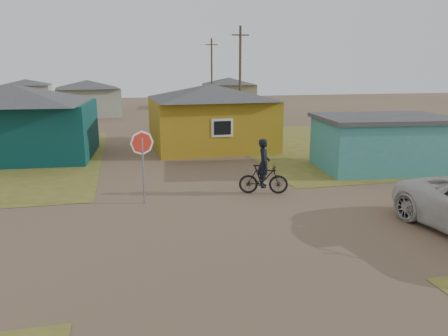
{
  "coord_description": "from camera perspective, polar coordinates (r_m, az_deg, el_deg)",
  "views": [
    {
      "loc": [
        -2.84,
        -12.15,
        4.94
      ],
      "look_at": [
        0.72,
        3.0,
        1.3
      ],
      "focal_mm": 35.0,
      "sensor_mm": 36.0,
      "label": 1
    }
  ],
  "objects": [
    {
      "name": "ground",
      "position": [
        13.42,
        -0.07,
        -8.44
      ],
      "size": [
        120.0,
        120.0,
        0.0
      ],
      "primitive_type": "plane",
      "color": "brown"
    },
    {
      "name": "grass_ne",
      "position": [
        30.67,
        20.33,
        3.09
      ],
      "size": [
        20.0,
        18.0,
        0.0
      ],
      "primitive_type": "cube",
      "color": "olive",
      "rests_on": "ground"
    },
    {
      "name": "house_teal",
      "position": [
        26.43,
        -25.64,
        5.61
      ],
      "size": [
        8.93,
        7.08,
        4.0
      ],
      "color": "#093232",
      "rests_on": "ground"
    },
    {
      "name": "house_yellow",
      "position": [
        26.85,
        -1.69,
        6.88
      ],
      "size": [
        7.72,
        6.76,
        3.9
      ],
      "color": "#9D7A18",
      "rests_on": "ground"
    },
    {
      "name": "shed_turquoise",
      "position": [
        22.66,
        20.02,
        3.15
      ],
      "size": [
        6.71,
        4.93,
        2.6
      ],
      "color": "teal",
      "rests_on": "ground"
    },
    {
      "name": "house_pale_west",
      "position": [
        46.36,
        -17.31,
        8.77
      ],
      "size": [
        7.04,
        6.15,
        3.6
      ],
      "color": "gray",
      "rests_on": "ground"
    },
    {
      "name": "house_beige_east",
      "position": [
        53.8,
        0.61,
        9.88
      ],
      "size": [
        6.95,
        6.05,
        3.6
      ],
      "color": "gray",
      "rests_on": "ground"
    },
    {
      "name": "house_pale_north",
      "position": [
        59.3,
        -24.37,
        8.94
      ],
      "size": [
        6.28,
        5.81,
        3.4
      ],
      "color": "gray",
      "rests_on": "ground"
    },
    {
      "name": "utility_pole_near",
      "position": [
        35.41,
        2.11,
        11.86
      ],
      "size": [
        1.4,
        0.2,
        8.0
      ],
      "color": "#493C2C",
      "rests_on": "ground"
    },
    {
      "name": "utility_pole_far",
      "position": [
        51.21,
        -1.61,
        12.27
      ],
      "size": [
        1.4,
        0.2,
        8.0
      ],
      "color": "#493C2C",
      "rests_on": "ground"
    },
    {
      "name": "stop_sign",
      "position": [
        15.94,
        -10.62,
        2.21
      ],
      "size": [
        0.89,
        0.1,
        2.71
      ],
      "color": "gray",
      "rests_on": "ground"
    },
    {
      "name": "cyclist",
      "position": [
        17.25,
        5.19,
        -0.78
      ],
      "size": [
        2.02,
        1.06,
        2.2
      ],
      "color": "black",
      "rests_on": "ground"
    }
  ]
}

